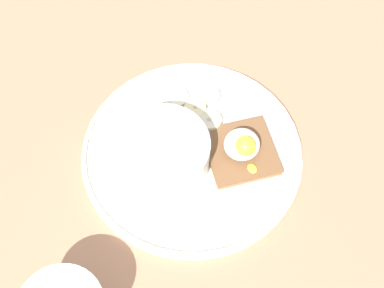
{
  "coord_description": "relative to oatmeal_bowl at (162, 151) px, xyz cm",
  "views": [
    {
      "loc": [
        16.41,
        32.19,
        66.88
      ],
      "look_at": [
        0.0,
        0.0,
        5.0
      ],
      "focal_mm": 50.0,
      "sensor_mm": 36.0,
      "label": 1
    }
  ],
  "objects": [
    {
      "name": "poached_egg",
      "position": [
        -9.9,
        3.99,
        -0.01
      ],
      "size": [
        4.86,
        6.39,
        3.89
      ],
      "color": "white",
      "rests_on": "toast_slice"
    },
    {
      "name": "banana_slice_front",
      "position": [
        -8.33,
        -2.45,
        -2.16
      ],
      "size": [
        5.07,
        5.11,
        1.8
      ],
      "color": "beige",
      "rests_on": "plate"
    },
    {
      "name": "banana_slice_left",
      "position": [
        -7.52,
        -5.19,
        -2.26
      ],
      "size": [
        3.38,
        3.39,
        1.33
      ],
      "color": "beige",
      "rests_on": "plate"
    },
    {
      "name": "banana_slice_right",
      "position": [
        -6.19,
        -8.48,
        -2.26
      ],
      "size": [
        4.86,
        4.83,
        1.61
      ],
      "color": "#F1E6BD",
      "rests_on": "plate"
    },
    {
      "name": "banana_slice_back",
      "position": [
        -10.49,
        -6.45,
        -2.17
      ],
      "size": [
        3.91,
        3.81,
        1.7
      ],
      "color": "beige",
      "rests_on": "plate"
    },
    {
      "name": "plate",
      "position": [
        -4.22,
        0.35,
        -3.1
      ],
      "size": [
        30.36,
        30.36,
        1.6
      ],
      "color": "silver",
      "rests_on": "ground_plane"
    },
    {
      "name": "oatmeal_bowl",
      "position": [
        0.0,
        0.0,
        0.0
      ],
      "size": [
        12.41,
        12.41,
        5.7
      ],
      "color": "white",
      "rests_on": "plate"
    },
    {
      "name": "ground_plane",
      "position": [
        -4.22,
        0.35,
        -4.9
      ],
      "size": [
        120.0,
        120.0,
        2.0
      ],
      "primitive_type": "cube",
      "color": "#A47456",
      "rests_on": "ground"
    },
    {
      "name": "toast_slice",
      "position": [
        -9.91,
        3.75,
        -2.24
      ],
      "size": [
        10.87,
        10.87,
        1.16
      ],
      "color": "brown",
      "rests_on": "plate"
    }
  ]
}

